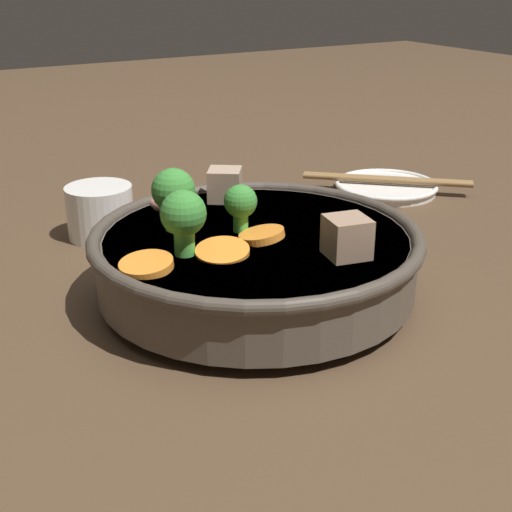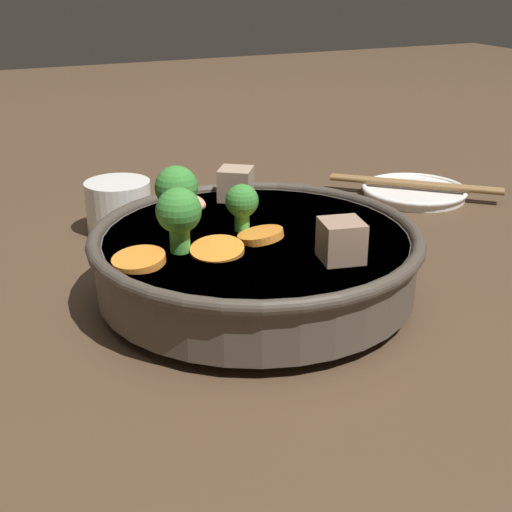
# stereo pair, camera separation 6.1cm
# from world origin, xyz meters

# --- Properties ---
(ground_plane) EXTENTS (3.00, 3.00, 0.00)m
(ground_plane) POSITION_xyz_m (0.00, 0.00, 0.00)
(ground_plane) COLOR #4C3826
(stirfry_bowl) EXTENTS (0.28, 0.28, 0.11)m
(stirfry_bowl) POSITION_xyz_m (-0.00, 0.00, 0.04)
(stirfry_bowl) COLOR #51473D
(stirfry_bowl) RESTS_ON ground_plane
(side_saucer) EXTENTS (0.13, 0.13, 0.01)m
(side_saucer) POSITION_xyz_m (0.29, 0.17, 0.01)
(side_saucer) COLOR white
(side_saucer) RESTS_ON ground_plane
(tea_cup) EXTENTS (0.07, 0.07, 0.06)m
(tea_cup) POSITION_xyz_m (-0.07, 0.21, 0.03)
(tea_cup) COLOR white
(tea_cup) RESTS_ON ground_plane
(chopsticks_pair) EXTENTS (0.17, 0.15, 0.01)m
(chopsticks_pair) POSITION_xyz_m (0.29, 0.17, 0.02)
(chopsticks_pair) COLOR olive
(chopsticks_pair) RESTS_ON side_saucer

